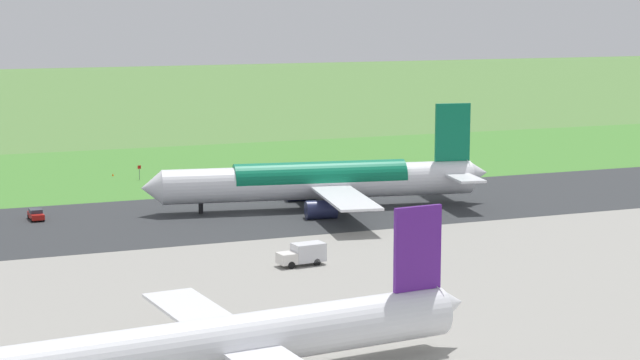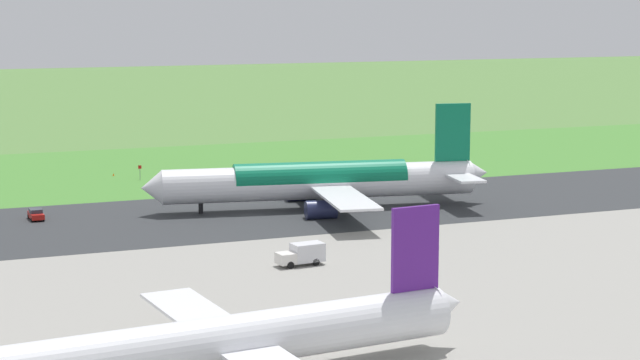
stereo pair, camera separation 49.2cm
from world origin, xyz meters
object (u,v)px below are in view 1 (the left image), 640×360
at_px(airliner_main, 322,181).
at_px(no_stopping_sign, 139,171).
at_px(traffic_cone_orange, 113,175).
at_px(airliner_parked_mid, 235,340).
at_px(service_car_followme, 36,214).
at_px(service_truck_baggage, 303,254).

distance_m(airliner_main, no_stopping_sign, 43.03).
distance_m(airliner_main, traffic_cone_orange, 50.24).
bearing_deg(traffic_cone_orange, airliner_parked_mid, 83.87).
bearing_deg(service_car_followme, traffic_cone_orange, -116.51).
bearing_deg(airliner_main, no_stopping_sign, -62.40).
relative_size(service_car_followme, no_stopping_sign, 1.63).
bearing_deg(airliner_main, airliner_parked_mid, 62.88).
xyz_separation_m(service_truck_baggage, service_car_followme, (26.11, -40.44, -0.56)).
bearing_deg(traffic_cone_orange, no_stopping_sign, 119.90).
height_order(airliner_main, service_car_followme, airliner_main).
distance_m(service_truck_baggage, no_stopping_sign, 71.40).
bearing_deg(no_stopping_sign, airliner_parked_mid, 81.66).
relative_size(airliner_parked_mid, traffic_cone_orange, 83.11).
bearing_deg(service_truck_baggage, service_car_followme, -57.15).
height_order(airliner_parked_mid, service_car_followme, airliner_parked_mid).
relative_size(no_stopping_sign, traffic_cone_orange, 4.77).
bearing_deg(service_car_followme, airliner_parked_mid, 94.65).
relative_size(service_truck_baggage, traffic_cone_orange, 10.91).
distance_m(service_truck_baggage, traffic_cone_orange, 77.86).
bearing_deg(service_car_followme, no_stopping_sign, -125.53).
height_order(no_stopping_sign, traffic_cone_orange, no_stopping_sign).
relative_size(airliner_main, service_car_followme, 12.64).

